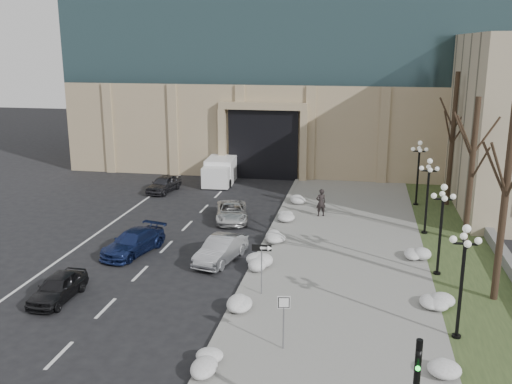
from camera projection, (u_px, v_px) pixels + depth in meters
sidewalk at (342, 258)px, 30.94m from camera, size 9.00×40.00×0.12m
curb at (260, 252)px, 31.74m from camera, size 0.30×40.00×0.14m
grass_strip at (467, 266)px, 29.78m from camera, size 4.00×40.00×0.10m
stone_wall at (500, 250)px, 31.25m from camera, size 0.50×30.00×0.70m
car_a at (58, 287)px, 25.84m from camera, size 1.52×3.61×1.22m
car_b at (221, 250)px, 30.40m from camera, size 2.31×4.32×1.35m
car_c at (133, 242)px, 31.61m from camera, size 2.89×4.75×1.29m
car_d at (232, 212)px, 37.51m from camera, size 2.97×4.72×1.21m
car_e at (164, 184)px, 44.82m from camera, size 2.07×4.01×1.30m
pedestrian at (321, 203)px, 38.02m from camera, size 0.81×0.69×1.86m
box_truck at (222, 170)px, 48.26m from camera, size 2.66×6.57×2.04m
one_way_sign at (265, 254)px, 25.81m from camera, size 0.95×0.27×2.52m
keep_sign at (284, 311)px, 21.19m from camera, size 0.49×0.12×2.27m
snow_clump_b at (218, 362)px, 20.31m from camera, size 1.10×1.60×0.36m
snow_clump_c at (243, 303)px, 24.94m from camera, size 1.10×1.60×0.36m
snow_clump_d at (258, 264)px, 29.46m from camera, size 1.10×1.60×0.36m
snow_clump_e at (277, 239)px, 33.21m from camera, size 1.10×1.60×0.36m
snow_clump_f at (282, 216)px, 37.60m from camera, size 1.10×1.60×0.36m
snow_clump_g at (294, 200)px, 41.58m from camera, size 1.10×1.60×0.36m
snow_clump_h at (454, 370)px, 19.81m from camera, size 1.10×1.60×0.36m
snow_clump_i at (434, 303)px, 25.00m from camera, size 1.10×1.60×0.36m
snow_clump_j at (414, 255)px, 30.62m from camera, size 1.10×1.60×0.36m
lamppost_a at (463, 267)px, 21.71m from camera, size 1.18×1.18×4.76m
lamppost_b at (442, 217)px, 27.90m from camera, size 1.18×1.18×4.76m
lamppost_c at (428, 186)px, 34.08m from camera, size 1.18×1.18×4.76m
lamppost_d at (419, 164)px, 40.26m from camera, size 1.18×1.18×4.76m
tree_near at (508, 176)px, 24.43m from camera, size 3.20×3.20×9.00m
tree_mid at (474, 150)px, 32.12m from camera, size 3.20×3.20×8.50m
tree_far at (454, 121)px, 39.57m from camera, size 3.20×3.20×9.50m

